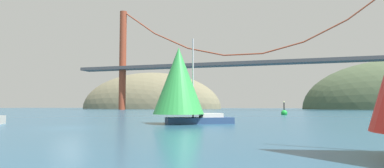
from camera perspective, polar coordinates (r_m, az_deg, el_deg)
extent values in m
plane|color=navy|center=(24.67, -21.06, -7.43)|extent=(360.00, 360.00, 0.00)
ellipsoid|color=#6B664C|center=(169.63, -7.66, -4.44)|extent=(76.87, 44.00, 38.32)
cylinder|color=brown|center=(132.53, -12.40, 4.24)|extent=(2.80, 2.80, 40.50)
cube|color=#47474C|center=(116.47, 9.21, 3.64)|extent=(134.15, 6.00, 1.20)
cylinder|color=brown|center=(132.34, -9.60, 10.94)|extent=(14.31, 0.50, 10.52)
cylinder|color=brown|center=(124.93, -3.82, 7.81)|extent=(14.24, 0.50, 7.19)
cylinder|color=brown|center=(119.86, 2.49, 5.85)|extent=(14.14, 0.50, 3.86)
cylinder|color=brown|center=(116.97, 9.19, 5.30)|extent=(14.02, 0.50, 0.50)
cylinder|color=brown|center=(116.28, 16.09, 6.30)|extent=(14.14, 0.50, 3.86)
cylinder|color=brown|center=(117.99, 22.94, 8.82)|extent=(14.24, 0.50, 7.19)
cylinder|color=brown|center=(122.40, 29.54, 12.63)|extent=(14.31, 0.50, 10.52)
cube|color=navy|center=(28.52, 1.37, -6.61)|extent=(6.14, 4.61, 0.57)
cube|color=beige|center=(28.79, 3.46, -5.65)|extent=(2.37, 2.19, 0.36)
cylinder|color=#B2B2B7|center=(28.45, 0.18, 1.14)|extent=(0.14, 0.14, 7.13)
cone|color=green|center=(28.15, -2.44, 0.63)|extent=(6.20, 6.20, 5.97)
sphere|color=green|center=(58.57, 16.31, -5.06)|extent=(1.10, 1.10, 1.10)
cylinder|color=black|center=(58.56, 16.29, -4.04)|extent=(0.20, 0.20, 1.60)
sphere|color=#F2EA99|center=(58.56, 16.28, -3.14)|extent=(0.24, 0.24, 0.24)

